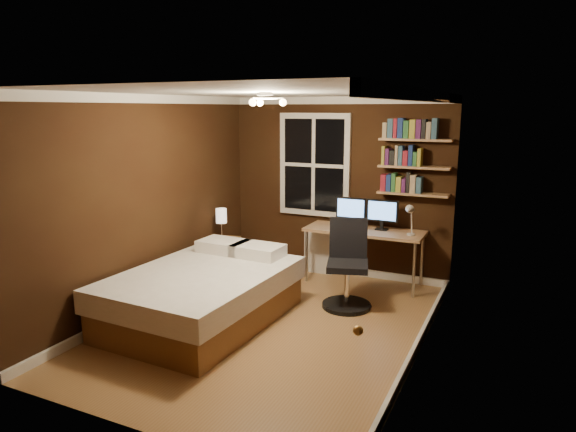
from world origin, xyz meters
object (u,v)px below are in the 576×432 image
at_px(bedside_lamp, 222,224).
at_px(monitor_left, 351,212).
at_px(desk_lamp, 410,220).
at_px(bed, 204,294).
at_px(monitor_right, 382,215).
at_px(desk, 364,234).
at_px(radiator, 320,251).
at_px(office_chair, 347,273).
at_px(nightstand, 222,258).

xyz_separation_m(bedside_lamp, monitor_left, (1.67, 0.65, 0.19)).
relative_size(monitor_left, desk_lamp, 0.95).
bearing_deg(bed, monitor_right, 56.83).
bearing_deg(desk, radiator, 164.31).
bearing_deg(desk, bedside_lamp, -163.17).
distance_m(bedside_lamp, desk, 1.98).
distance_m(bedside_lamp, desk_lamp, 2.57).
height_order(bed, desk_lamp, desk_lamp).
bearing_deg(monitor_right, desk_lamp, -26.19).
bearing_deg(desk, monitor_right, 20.42).
relative_size(bed, monitor_left, 5.22).
height_order(desk_lamp, office_chair, desk_lamp).
relative_size(radiator, desk_lamp, 1.45).
bearing_deg(office_chair, monitor_right, 64.17).
distance_m(desk_lamp, office_chair, 1.10).
bearing_deg(desk, desk_lamp, -11.30).
height_order(desk, office_chair, office_chair).
distance_m(nightstand, monitor_right, 2.30).
xyz_separation_m(bed, desk, (1.25, 1.98, 0.38)).
height_order(bedside_lamp, office_chair, office_chair).
bearing_deg(office_chair, radiator, 108.71).
xyz_separation_m(bed, monitor_right, (1.46, 2.06, 0.65)).
relative_size(nightstand, bedside_lamp, 1.25).
distance_m(bed, desk, 2.37).
xyz_separation_m(desk, desk_lamp, (0.63, -0.13, 0.28)).
bearing_deg(office_chair, monitor_left, 89.43).
relative_size(bedside_lamp, office_chair, 0.41).
height_order(nightstand, radiator, radiator).
distance_m(bed, monitor_left, 2.39).
bearing_deg(nightstand, office_chair, -24.17).
distance_m(desk, desk_lamp, 0.70).
relative_size(desk, office_chair, 1.50).
distance_m(monitor_left, office_chair, 1.14).
xyz_separation_m(bed, radiator, (0.53, 2.18, 0.01)).
relative_size(bed, nightstand, 4.01).
height_order(nightstand, desk, desk).
bearing_deg(bed, office_chair, 41.96).
height_order(nightstand, bedside_lamp, bedside_lamp).
xyz_separation_m(monitor_left, monitor_right, (0.43, 0.00, 0.00)).
relative_size(bed, office_chair, 2.07).
height_order(monitor_left, monitor_right, same).
xyz_separation_m(monitor_right, desk_lamp, (0.42, -0.20, 0.02)).
relative_size(monitor_left, monitor_right, 1.00).
height_order(bedside_lamp, radiator, bedside_lamp).
height_order(nightstand, monitor_left, monitor_left).
height_order(bed, radiator, bed).
xyz_separation_m(desk, office_chair, (0.07, -0.89, -0.28)).
xyz_separation_m(desk, monitor_left, (-0.22, 0.08, 0.26)).
bearing_deg(office_chair, bed, -157.44).
relative_size(radiator, office_chair, 0.60).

